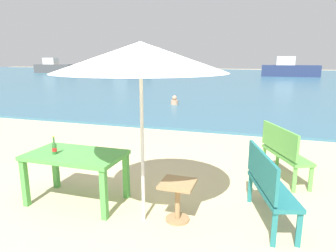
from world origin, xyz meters
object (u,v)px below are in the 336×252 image
Objects in this scene: picnic_table_green at (76,160)px; swimmer_person at (174,101)px; bench_teal_center at (268,183)px; patio_umbrella at (141,57)px; bench_green_left at (283,150)px; boat_ferry at (289,69)px; boat_barge at (126,67)px; side_table_wood at (178,195)px; boat_tanker at (54,67)px; beer_bottle_amber at (54,148)px.

picnic_table_green reaches higher than swimmer_person.
patio_umbrella is at bearing -163.41° from bench_teal_center.
picnic_table_green is 3.48m from bench_green_left.
boat_ferry is (2.58, 33.31, 0.35)m from bench_teal_center.
boat_barge is (-15.50, 34.40, 0.30)m from picnic_table_green.
bench_green_left is at bearing 48.39° from patio_umbrella.
boat_barge reaches higher than patio_umbrella.
side_table_wood is at bearing -96.27° from boat_ferry.
side_table_wood is at bearing -63.65° from boat_barge.
patio_umbrella is at bearing -96.97° from boat_ferry.
swimmer_person is at bearing -104.91° from boat_ferry.
boat_tanker is (-31.22, -0.68, -0.05)m from boat_ferry.
beer_bottle_amber reaches higher than swimmer_person.
bench_green_left is 42.42m from boat_tanker.
boat_tanker is at bearing 136.33° from swimmer_person.
side_table_wood is at bearing -73.46° from swimmer_person.
boat_barge is (-18.45, 32.55, 0.41)m from bench_green_left.
beer_bottle_amber reaches higher than picnic_table_green.
picnic_table_green is at bearing 170.15° from patio_umbrella.
picnic_table_green is at bearing 177.58° from side_table_wood.
picnic_table_green is 0.23× the size of boat_ferry.
beer_bottle_amber is (-0.25, -0.12, 0.20)m from picnic_table_green.
beer_bottle_amber is 0.21× the size of bench_green_left.
bench_teal_center is at bearing 16.59° from patio_umbrella.
bench_green_left is at bearing -60.46° from boat_barge.
side_table_wood is (1.57, -0.07, -0.30)m from picnic_table_green.
boat_barge is (-17.07, 34.47, 0.60)m from side_table_wood.
boat_barge is (-20.77, 0.83, 0.07)m from boat_ferry.
boat_barge is (10.45, 1.51, 0.12)m from boat_tanker.
beer_bottle_amber is 0.12× the size of patio_umbrella.
beer_bottle_amber is 0.21× the size of bench_teal_center.
patio_umbrella is 1.84× the size of bench_teal_center.
bench_green_left is (0.27, 1.58, 0.00)m from bench_teal_center.
boat_tanker is at bearing -178.75° from boat_ferry.
beer_bottle_amber reaches higher than side_table_wood.
patio_umbrella reaches higher than beer_bottle_amber.
boat_ferry is 0.93× the size of boat_barge.
boat_ferry is at bearing 83.73° from side_table_wood.
picnic_table_green is at bearing -174.42° from bench_teal_center.
picnic_table_green is at bearing -82.62° from swimmer_person.
bench_teal_center is at bearing 16.45° from side_table_wood.
bench_teal_center is 1.01× the size of bench_green_left.
beer_bottle_amber is at bearing 176.97° from patio_umbrella.
bench_green_left is (1.81, 2.04, -1.58)m from patio_umbrella.
bench_green_left is at bearing 54.11° from side_table_wood.
bench_teal_center is at bearing -61.96° from boat_barge.
bench_teal_center is 0.22× the size of boat_tanker.
boat_tanker is (-27.09, 33.09, -1.28)m from patio_umbrella.
side_table_wood reaches higher than swimmer_person.
side_table_wood is 0.09× the size of boat_ferry.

